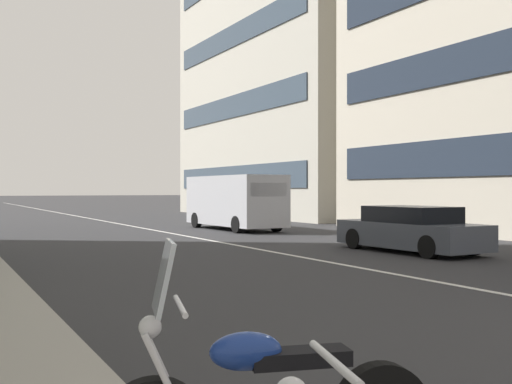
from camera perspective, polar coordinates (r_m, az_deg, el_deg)
The scene contains 3 objects.
lane_centre_stripe at distance 37.87m, azimuth -14.78°, elevation -2.53°, with size 110.00×0.16×0.01m, color silver.
car_mid_block_traffic at distance 18.11m, azimuth 14.33°, elevation -3.49°, with size 4.69×1.92×1.32m.
delivery_van_ahead at distance 27.46m, azimuth -2.04°, elevation -0.83°, with size 6.22×2.26×2.43m.
Camera 1 is at (-1.82, 8.67, 1.80)m, focal length 42.52 mm.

